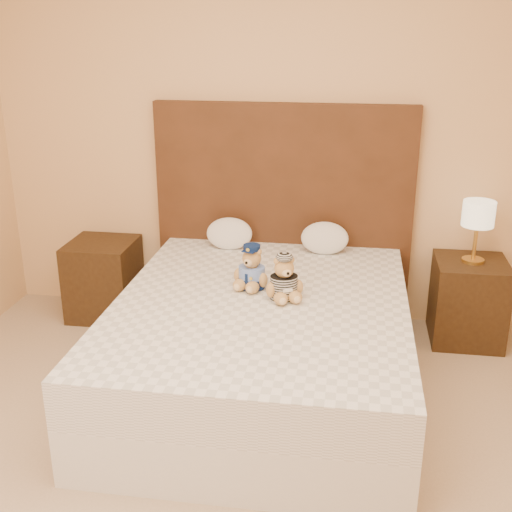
{
  "coord_description": "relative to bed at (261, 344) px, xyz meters",
  "views": [
    {
      "loc": [
        0.47,
        -2.0,
        1.99
      ],
      "look_at": [
        -0.07,
        1.45,
        0.71
      ],
      "focal_mm": 45.0,
      "sensor_mm": 36.0,
      "label": 1
    }
  ],
  "objects": [
    {
      "name": "nightstand_left",
      "position": [
        -1.25,
        0.8,
        -0.0
      ],
      "size": [
        0.45,
        0.45,
        0.55
      ],
      "primitive_type": "cube",
      "color": "#372411",
      "rests_on": "ground"
    },
    {
      "name": "nightstand_right",
      "position": [
        1.25,
        0.8,
        -0.0
      ],
      "size": [
        0.45,
        0.45,
        0.55
      ],
      "primitive_type": "cube",
      "color": "#372411",
      "rests_on": "ground"
    },
    {
      "name": "pillow_right",
      "position": [
        0.3,
        0.83,
        0.39
      ],
      "size": [
        0.31,
        0.2,
        0.22
      ],
      "primitive_type": "ellipsoid",
      "color": "white",
      "rests_on": "bed"
    },
    {
      "name": "room_walls",
      "position": [
        0.0,
        -0.74,
        1.53
      ],
      "size": [
        4.04,
        4.52,
        2.72
      ],
      "color": "#E3B27B",
      "rests_on": "ground"
    },
    {
      "name": "teddy_prisoner",
      "position": [
        0.12,
        0.03,
        0.4
      ],
      "size": [
        0.29,
        0.29,
        0.25
      ],
      "primitive_type": null,
      "rotation": [
        0.0,
        0.0,
        0.43
      ],
      "color": "#B78547",
      "rests_on": "bed"
    },
    {
      "name": "bed",
      "position": [
        0.0,
        0.0,
        0.0
      ],
      "size": [
        1.6,
        2.0,
        0.55
      ],
      "color": "white",
      "rests_on": "ground"
    },
    {
      "name": "headboard",
      "position": [
        0.0,
        1.01,
        0.47
      ],
      "size": [
        1.75,
        0.08,
        1.5
      ],
      "primitive_type": "cube",
      "color": "#4C2916",
      "rests_on": "ground"
    },
    {
      "name": "lamp",
      "position": [
        1.25,
        0.8,
        0.57
      ],
      "size": [
        0.2,
        0.2,
        0.4
      ],
      "color": "gold",
      "rests_on": "nightstand_right"
    },
    {
      "name": "pillow_left",
      "position": [
        -0.34,
        0.83,
        0.39
      ],
      "size": [
        0.31,
        0.2,
        0.22
      ],
      "primitive_type": "ellipsoid",
      "color": "white",
      "rests_on": "bed"
    },
    {
      "name": "teddy_police",
      "position": [
        -0.08,
        0.16,
        0.4
      ],
      "size": [
        0.28,
        0.27,
        0.26
      ],
      "primitive_type": null,
      "rotation": [
        0.0,
        0.0,
        -0.31
      ],
      "color": "#B78547",
      "rests_on": "bed"
    }
  ]
}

